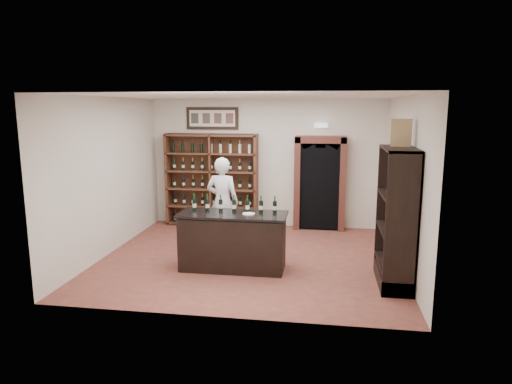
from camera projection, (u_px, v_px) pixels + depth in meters
floor at (250, 258)px, 8.62m from camera, size 5.50×5.50×0.00m
ceiling at (249, 96)px, 8.07m from camera, size 5.50×5.50×0.00m
wall_back at (267, 163)px, 10.78m from camera, size 5.50×0.04×3.00m
wall_left at (109, 176)px, 8.76m from camera, size 0.04×5.00×3.00m
wall_right at (405, 183)px, 7.94m from camera, size 0.04×5.00×3.00m
wine_shelf at (212, 180)px, 10.88m from camera, size 2.20×0.38×2.20m
framed_picture at (212, 118)px, 10.75m from camera, size 1.25×0.04×0.52m
arched_doorway at (320, 181)px, 10.49m from camera, size 1.17×0.35×2.17m
emergency_light at (321, 125)px, 10.35m from camera, size 0.30×0.10×0.10m
tasting_counter at (233, 241)px, 7.98m from camera, size 1.88×0.78×1.00m
counter_bottle_0 at (194, 204)px, 8.11m from camera, size 0.07×0.07×0.30m
counter_bottle_1 at (207, 205)px, 8.07m from camera, size 0.07×0.07×0.30m
counter_bottle_2 at (221, 205)px, 8.04m from camera, size 0.07×0.07×0.30m
counter_bottle_3 at (234, 206)px, 8.00m from camera, size 0.07×0.07×0.30m
counter_bottle_4 at (247, 206)px, 7.96m from camera, size 0.07×0.07×0.30m
counter_bottle_5 at (261, 207)px, 7.93m from camera, size 0.07×0.07×0.30m
counter_bottle_6 at (275, 207)px, 7.89m from camera, size 0.07×0.07×0.30m
side_cabinet at (397, 239)px, 7.24m from camera, size 0.48×1.20×2.20m
shopkeeper at (223, 202)px, 9.23m from camera, size 0.72×0.52×1.83m
plate at (249, 214)px, 7.81m from camera, size 0.21×0.21×0.02m
wine_crate at (401, 133)px, 7.12m from camera, size 0.33×0.20×0.43m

